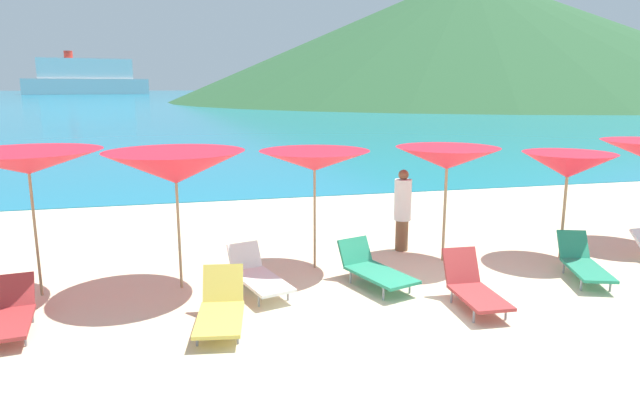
{
  "coord_description": "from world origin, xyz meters",
  "views": [
    {
      "loc": [
        -3.45,
        -6.99,
        3.29
      ],
      "look_at": [
        -1.06,
        2.87,
        1.2
      ],
      "focal_mm": 31.04,
      "sensor_mm": 36.0,
      "label": 1
    }
  ],
  "objects": [
    {
      "name": "ground_plane",
      "position": [
        0.0,
        10.0,
        -0.15
      ],
      "size": [
        50.0,
        100.0,
        0.3
      ],
      "primitive_type": "cube",
      "color": "beige"
    },
    {
      "name": "ocean_water",
      "position": [
        0.0,
        229.03,
        0.01
      ],
      "size": [
        650.0,
        440.0,
        0.02
      ],
      "primitive_type": "cube",
      "color": "teal",
      "rests_on": "ground_plane"
    },
    {
      "name": "headland_hill",
      "position": [
        59.98,
        112.13,
        14.18
      ],
      "size": [
        133.66,
        133.66,
        28.37
      ],
      "primitive_type": "cone",
      "color": "#2D5B33",
      "rests_on": "ground_plane"
    },
    {
      "name": "umbrella_2",
      "position": [
        -5.82,
        2.21,
        2.15
      ],
      "size": [
        2.27,
        2.27,
        2.33
      ],
      "color": "#9E7F59",
      "rests_on": "ground_plane"
    },
    {
      "name": "umbrella_3",
      "position": [
        -3.64,
        2.03,
        2.02
      ],
      "size": [
        2.32,
        2.32,
        2.29
      ],
      "color": "#9E7F59",
      "rests_on": "ground_plane"
    },
    {
      "name": "umbrella_4",
      "position": [
        -1.25,
        2.52,
        1.99
      ],
      "size": [
        2.12,
        2.12,
        2.17
      ],
      "color": "#9E7F59",
      "rests_on": "ground_plane"
    },
    {
      "name": "umbrella_5",
      "position": [
        1.25,
        2.37,
        1.98
      ],
      "size": [
        1.98,
        1.98,
        2.19
      ],
      "color": "#9E7F59",
      "rests_on": "ground_plane"
    },
    {
      "name": "umbrella_6",
      "position": [
        3.57,
        1.99,
        1.82
      ],
      "size": [
        1.81,
        1.81,
        2.06
      ],
      "color": "#9E7F59",
      "rests_on": "ground_plane"
    },
    {
      "name": "lounge_chair_2",
      "position": [
        -2.42,
        1.57,
        0.28
      ],
      "size": [
        0.96,
        1.62,
        0.67
      ],
      "rotation": [
        0.0,
        0.0,
        0.28
      ],
      "color": "white",
      "rests_on": "ground_plane"
    },
    {
      "name": "lounge_chair_3",
      "position": [
        -3.09,
        0.35,
        0.27
      ],
      "size": [
        0.8,
        1.5,
        0.71
      ],
      "rotation": [
        0.0,
        0.0,
        -0.15
      ],
      "color": "#D8BF4C",
      "rests_on": "ground_plane"
    },
    {
      "name": "lounge_chair_4",
      "position": [
        -0.49,
        1.38,
        0.3
      ],
      "size": [
        1.06,
        1.63,
        0.68
      ],
      "rotation": [
        0.0,
        0.0,
        0.32
      ],
      "color": "#268C66",
      "rests_on": "ground_plane"
    },
    {
      "name": "lounge_chair_6",
      "position": [
        0.67,
        0.17,
        0.32
      ],
      "size": [
        0.64,
        1.39,
        0.78
      ],
      "rotation": [
        0.0,
        0.0,
        -0.05
      ],
      "color": "#A53333",
      "rests_on": "ground_plane"
    },
    {
      "name": "lounge_chair_9",
      "position": [
        3.16,
        0.86,
        0.29
      ],
      "size": [
        1.01,
        1.65,
        0.69
      ],
      "rotation": [
        0.0,
        0.0,
        -0.34
      ],
      "color": "#268C66",
      "rests_on": "ground_plane"
    },
    {
      "name": "lounge_chair_10",
      "position": [
        -5.9,
        0.83,
        0.26
      ],
      "size": [
        0.75,
        1.47,
        0.64
      ],
      "rotation": [
        0.0,
        0.0,
        0.13
      ],
      "color": "#A53333",
      "rests_on": "ground_plane"
    },
    {
      "name": "beachgoer_2",
      "position": [
        0.73,
        3.19,
        0.88
      ],
      "size": [
        0.35,
        0.35,
        1.67
      ],
      "rotation": [
        0.0,
        0.0,
        2.95
      ],
      "color": "brown",
      "rests_on": "ground_plane"
    },
    {
      "name": "cruise_ship",
      "position": [
        -42.86,
        245.65,
        6.45
      ],
      "size": [
        49.8,
        18.35,
        17.5
      ],
      "rotation": [
        0.0,
        0.0,
        0.18
      ],
      "color": "silver",
      "rests_on": "ocean_water"
    }
  ]
}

